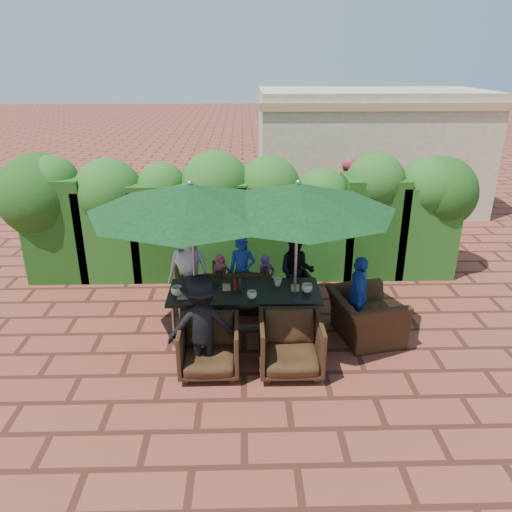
{
  "coord_description": "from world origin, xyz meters",
  "views": [
    {
      "loc": [
        0.02,
        -6.84,
        4.05
      ],
      "look_at": [
        0.21,
        0.4,
        1.13
      ],
      "focal_mm": 35.0,
      "sensor_mm": 36.0,
      "label": 1
    }
  ],
  "objects_px": {
    "chair_far_left": "(198,285)",
    "chair_end_right": "(366,309)",
    "chair_far_mid": "(245,283)",
    "umbrella_left": "(191,198)",
    "umbrella_right": "(298,197)",
    "dining_table": "(244,295)",
    "chair_far_right": "(288,288)",
    "chair_near_left": "(209,345)",
    "chair_near_right": "(291,342)"
  },
  "relations": [
    {
      "from": "chair_far_left",
      "to": "chair_end_right",
      "type": "relative_size",
      "value": 0.69
    },
    {
      "from": "chair_far_right",
      "to": "chair_near_right",
      "type": "xyz_separation_m",
      "value": [
        -0.12,
        -1.83,
        0.07
      ]
    },
    {
      "from": "umbrella_right",
      "to": "chair_far_left",
      "type": "bearing_deg",
      "value": 145.2
    },
    {
      "from": "chair_near_left",
      "to": "umbrella_left",
      "type": "bearing_deg",
      "value": 104.9
    },
    {
      "from": "chair_far_left",
      "to": "chair_far_right",
      "type": "relative_size",
      "value": 1.03
    },
    {
      "from": "chair_near_left",
      "to": "chair_near_right",
      "type": "distance_m",
      "value": 1.11
    },
    {
      "from": "chair_far_left",
      "to": "chair_near_left",
      "type": "distance_m",
      "value": 2.01
    },
    {
      "from": "chair_near_right",
      "to": "umbrella_right",
      "type": "bearing_deg",
      "value": 81.68
    },
    {
      "from": "chair_near_right",
      "to": "chair_end_right",
      "type": "relative_size",
      "value": 0.8
    },
    {
      "from": "dining_table",
      "to": "chair_far_left",
      "type": "distance_m",
      "value": 1.33
    },
    {
      "from": "chair_near_left",
      "to": "chair_far_right",
      "type": "bearing_deg",
      "value": 55.61
    },
    {
      "from": "umbrella_left",
      "to": "chair_far_left",
      "type": "xyz_separation_m",
      "value": [
        -0.06,
        1.08,
        -1.84
      ]
    },
    {
      "from": "chair_far_left",
      "to": "dining_table",
      "type": "bearing_deg",
      "value": 114.65
    },
    {
      "from": "chair_far_left",
      "to": "chair_near_left",
      "type": "xyz_separation_m",
      "value": [
        0.31,
        -1.99,
        0.04
      ]
    },
    {
      "from": "chair_far_mid",
      "to": "chair_end_right",
      "type": "xyz_separation_m",
      "value": [
        1.83,
        -1.11,
        0.07
      ]
    },
    {
      "from": "dining_table",
      "to": "chair_near_left",
      "type": "xyz_separation_m",
      "value": [
        -0.48,
        -0.96,
        -0.26
      ]
    },
    {
      "from": "chair_far_mid",
      "to": "chair_near_left",
      "type": "height_order",
      "value": "chair_near_left"
    },
    {
      "from": "umbrella_right",
      "to": "chair_end_right",
      "type": "xyz_separation_m",
      "value": [
        1.08,
        -0.06,
        -1.74
      ]
    },
    {
      "from": "umbrella_left",
      "to": "chair_far_right",
      "type": "height_order",
      "value": "umbrella_left"
    },
    {
      "from": "chair_far_left",
      "to": "chair_far_right",
      "type": "height_order",
      "value": "chair_far_left"
    },
    {
      "from": "umbrella_left",
      "to": "umbrella_right",
      "type": "distance_m",
      "value": 1.49
    },
    {
      "from": "dining_table",
      "to": "chair_far_right",
      "type": "height_order",
      "value": "dining_table"
    },
    {
      "from": "umbrella_right",
      "to": "chair_end_right",
      "type": "distance_m",
      "value": 2.05
    },
    {
      "from": "dining_table",
      "to": "umbrella_right",
      "type": "bearing_deg",
      "value": -4.03
    },
    {
      "from": "chair_far_right",
      "to": "chair_end_right",
      "type": "relative_size",
      "value": 0.67
    },
    {
      "from": "chair_far_mid",
      "to": "chair_near_right",
      "type": "distance_m",
      "value": 2.06
    },
    {
      "from": "chair_far_right",
      "to": "chair_end_right",
      "type": "xyz_separation_m",
      "value": [
        1.1,
        -0.97,
        0.11
      ]
    },
    {
      "from": "chair_far_left",
      "to": "chair_near_right",
      "type": "bearing_deg",
      "value": 112.23
    },
    {
      "from": "chair_far_mid",
      "to": "umbrella_left",
      "type": "bearing_deg",
      "value": 52.5
    },
    {
      "from": "chair_far_mid",
      "to": "chair_near_right",
      "type": "bearing_deg",
      "value": 104.9
    },
    {
      "from": "dining_table",
      "to": "chair_near_right",
      "type": "bearing_deg",
      "value": -57.36
    },
    {
      "from": "umbrella_left",
      "to": "chair_far_mid",
      "type": "bearing_deg",
      "value": 54.8
    },
    {
      "from": "chair_far_mid",
      "to": "chair_far_right",
      "type": "bearing_deg",
      "value": 166.9
    },
    {
      "from": "chair_far_mid",
      "to": "chair_far_left",
      "type": "bearing_deg",
      "value": -4.26
    },
    {
      "from": "chair_near_right",
      "to": "chair_far_mid",
      "type": "bearing_deg",
      "value": 107.29
    },
    {
      "from": "umbrella_left",
      "to": "chair_far_right",
      "type": "xyz_separation_m",
      "value": [
        1.47,
        0.92,
        -1.85
      ]
    },
    {
      "from": "chair_far_left",
      "to": "umbrella_left",
      "type": "bearing_deg",
      "value": 80.19
    },
    {
      "from": "chair_far_mid",
      "to": "chair_end_right",
      "type": "bearing_deg",
      "value": 146.37
    },
    {
      "from": "chair_far_left",
      "to": "chair_far_right",
      "type": "distance_m",
      "value": 1.55
    },
    {
      "from": "chair_far_right",
      "to": "chair_end_right",
      "type": "height_order",
      "value": "chair_end_right"
    },
    {
      "from": "umbrella_right",
      "to": "chair_far_left",
      "type": "xyz_separation_m",
      "value": [
        -1.55,
        1.08,
        -1.84
      ]
    },
    {
      "from": "umbrella_right",
      "to": "chair_near_right",
      "type": "distance_m",
      "value": 2.01
    },
    {
      "from": "chair_far_mid",
      "to": "chair_near_left",
      "type": "xyz_separation_m",
      "value": [
        -0.5,
        -1.96,
        0.01
      ]
    },
    {
      "from": "chair_near_right",
      "to": "chair_near_left",
      "type": "bearing_deg",
      "value": 179.74
    },
    {
      "from": "umbrella_right",
      "to": "chair_far_mid",
      "type": "height_order",
      "value": "umbrella_right"
    },
    {
      "from": "dining_table",
      "to": "chair_near_left",
      "type": "distance_m",
      "value": 1.11
    },
    {
      "from": "chair_near_left",
      "to": "chair_end_right",
      "type": "bearing_deg",
      "value": 19.55
    },
    {
      "from": "umbrella_left",
      "to": "chair_near_right",
      "type": "relative_size",
      "value": 3.35
    },
    {
      "from": "dining_table",
      "to": "chair_far_mid",
      "type": "xyz_separation_m",
      "value": [
        0.01,
        1.0,
        -0.27
      ]
    },
    {
      "from": "dining_table",
      "to": "chair_far_left",
      "type": "bearing_deg",
      "value": 127.8
    }
  ]
}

